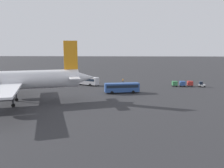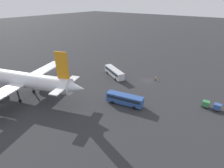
# 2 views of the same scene
# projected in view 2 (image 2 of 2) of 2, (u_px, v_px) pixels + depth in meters

# --- Properties ---
(ground_plane) EXTENTS (600.00, 600.00, 0.00)m
(ground_plane) POSITION_uv_depth(u_px,v_px,m) (147.00, 80.00, 69.80)
(ground_plane) COLOR #2D2D30
(airplane) EXTENTS (44.98, 38.79, 16.70)m
(airplane) POSITION_uv_depth(u_px,v_px,m) (20.00, 79.00, 55.73)
(airplane) COLOR silver
(airplane) RESTS_ON ground
(shuttle_bus_near) EXTENTS (12.65, 8.28, 3.31)m
(shuttle_bus_near) POSITION_uv_depth(u_px,v_px,m) (114.00, 72.00, 72.60)
(shuttle_bus_near) COLOR silver
(shuttle_bus_near) RESTS_ON ground
(shuttle_bus_far) EXTENTS (11.66, 4.91, 3.31)m
(shuttle_bus_far) POSITION_uv_depth(u_px,v_px,m) (125.00, 99.00, 53.29)
(shuttle_bus_far) COLOR #2D5199
(shuttle_bus_far) RESTS_ON ground
(worker_person) EXTENTS (0.38, 0.38, 1.74)m
(worker_person) POSITION_uv_depth(u_px,v_px,m) (156.00, 79.00, 69.30)
(worker_person) COLOR #1E1E2D
(worker_person) RESTS_ON ground
(cargo_cart_blue) EXTENTS (2.02, 1.71, 2.06)m
(cargo_cart_blue) POSITION_uv_depth(u_px,v_px,m) (217.00, 107.00, 50.75)
(cargo_cart_blue) COLOR #38383D
(cargo_cart_blue) RESTS_ON ground
(cargo_cart_green) EXTENTS (2.02, 1.71, 2.06)m
(cargo_cart_green) POSITION_uv_depth(u_px,v_px,m) (206.00, 104.00, 52.21)
(cargo_cart_green) COLOR #38383D
(cargo_cart_green) RESTS_ON ground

